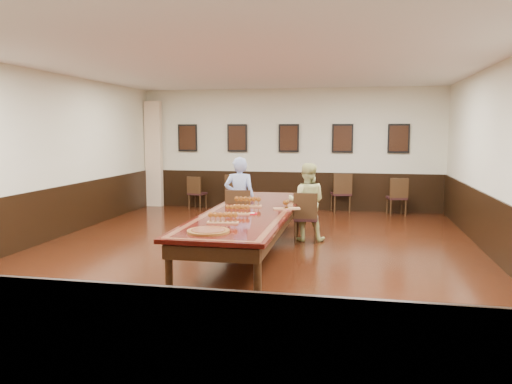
% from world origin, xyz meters
% --- Properties ---
extents(floor, '(8.00, 10.00, 0.02)m').
position_xyz_m(floor, '(0.00, 0.00, -0.01)').
color(floor, black).
rests_on(floor, ground).
extents(ceiling, '(8.00, 10.00, 0.02)m').
position_xyz_m(ceiling, '(0.00, 0.00, 3.21)').
color(ceiling, white).
rests_on(ceiling, floor).
extents(wall_back, '(8.00, 0.02, 3.20)m').
position_xyz_m(wall_back, '(0.00, 5.01, 1.60)').
color(wall_back, beige).
rests_on(wall_back, floor).
extents(wall_front, '(8.00, 0.02, 3.20)m').
position_xyz_m(wall_front, '(0.00, -5.01, 1.60)').
color(wall_front, beige).
rests_on(wall_front, floor).
extents(wall_left, '(0.02, 10.00, 3.20)m').
position_xyz_m(wall_left, '(-4.01, 0.00, 1.60)').
color(wall_left, beige).
rests_on(wall_left, floor).
extents(wall_right, '(0.02, 10.00, 3.20)m').
position_xyz_m(wall_right, '(4.01, 0.00, 1.60)').
color(wall_right, beige).
rests_on(wall_right, floor).
extents(chair_man, '(0.53, 0.57, 1.00)m').
position_xyz_m(chair_man, '(-0.40, 0.88, 0.50)').
color(chair_man, black).
rests_on(chair_man, floor).
extents(chair_woman, '(0.45, 0.49, 0.95)m').
position_xyz_m(chair_woman, '(0.85, 1.12, 0.47)').
color(chair_woman, black).
rests_on(chair_woman, floor).
extents(spare_chair_a, '(0.49, 0.52, 0.88)m').
position_xyz_m(spare_chair_a, '(-2.43, 4.61, 0.44)').
color(spare_chair_a, black).
rests_on(spare_chair_a, floor).
extents(spare_chair_b, '(0.47, 0.51, 0.93)m').
position_xyz_m(spare_chair_b, '(-1.42, 4.74, 0.47)').
color(spare_chair_b, black).
rests_on(spare_chair_b, floor).
extents(spare_chair_c, '(0.58, 0.62, 1.02)m').
position_xyz_m(spare_chair_c, '(1.39, 4.79, 0.51)').
color(spare_chair_c, black).
rests_on(spare_chair_c, floor).
extents(spare_chair_d, '(0.52, 0.56, 0.95)m').
position_xyz_m(spare_chair_d, '(2.76, 4.51, 0.47)').
color(spare_chair_d, black).
rests_on(spare_chair_d, floor).
extents(person_man, '(0.63, 0.45, 1.60)m').
position_xyz_m(person_man, '(-0.42, 0.99, 0.80)').
color(person_man, '#5072CA').
rests_on(person_man, floor).
extents(person_woman, '(0.74, 0.58, 1.49)m').
position_xyz_m(person_woman, '(0.85, 1.22, 0.74)').
color(person_woman, '#DADC89').
rests_on(person_woman, floor).
extents(pink_phone, '(0.08, 0.14, 0.01)m').
position_xyz_m(pink_phone, '(0.60, 0.18, 0.76)').
color(pink_phone, '#E84D7A').
rests_on(pink_phone, conference_table).
extents(curtain, '(0.45, 0.18, 2.90)m').
position_xyz_m(curtain, '(-3.75, 4.82, 1.45)').
color(curtain, beige).
rests_on(curtain, floor).
extents(wainscoting, '(8.00, 10.00, 1.00)m').
position_xyz_m(wainscoting, '(0.00, 0.00, 0.50)').
color(wainscoting, black).
rests_on(wainscoting, floor).
extents(conference_table, '(1.40, 5.00, 0.76)m').
position_xyz_m(conference_table, '(0.00, 0.00, 0.61)').
color(conference_table, black).
rests_on(conference_table, floor).
extents(posters, '(6.14, 0.04, 0.74)m').
position_xyz_m(posters, '(0.00, 4.94, 1.90)').
color(posters, black).
rests_on(posters, wall_back).
extents(flight_a, '(0.51, 0.19, 0.19)m').
position_xyz_m(flight_a, '(-0.12, 0.35, 0.84)').
color(flight_a, '#AC7448').
rests_on(flight_a, conference_table).
extents(flight_b, '(0.47, 0.26, 0.17)m').
position_xyz_m(flight_b, '(0.60, 0.18, 0.83)').
color(flight_b, '#AC7448').
rests_on(flight_b, conference_table).
extents(flight_c, '(0.42, 0.16, 0.16)m').
position_xyz_m(flight_c, '(-0.11, -0.47, 0.82)').
color(flight_c, '#AC7448').
rests_on(flight_c, conference_table).
extents(flight_d, '(0.47, 0.19, 0.17)m').
position_xyz_m(flight_d, '(-0.13, -1.30, 0.83)').
color(flight_d, '#AC7448').
rests_on(flight_d, conference_table).
extents(red_plate_grp, '(0.18, 0.18, 0.02)m').
position_xyz_m(red_plate_grp, '(0.11, -0.40, 0.76)').
color(red_plate_grp, red).
rests_on(red_plate_grp, conference_table).
extents(carved_platter, '(0.62, 0.62, 0.05)m').
position_xyz_m(carved_platter, '(-0.15, -1.98, 0.77)').
color(carved_platter, brown).
rests_on(carved_platter, conference_table).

